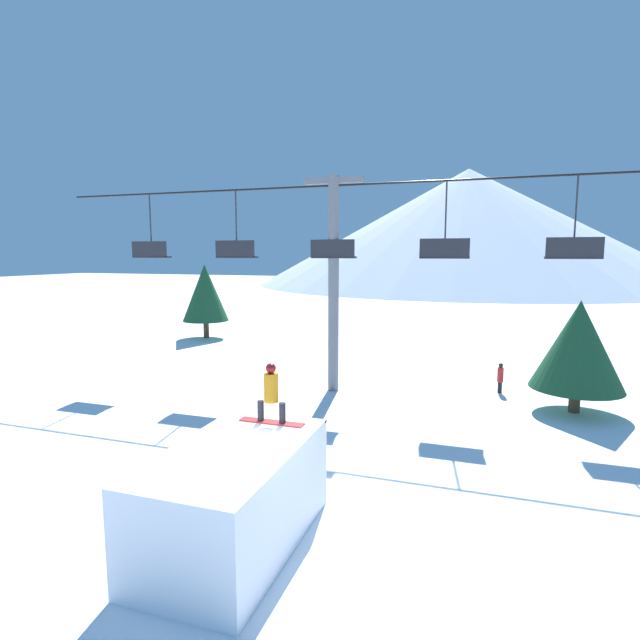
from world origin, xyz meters
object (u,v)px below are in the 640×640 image
Objects in this scene: snowboarder at (271,394)px; distant_skier at (500,377)px; snow_ramp at (235,497)px; pine_tree_near at (578,345)px.

snowboarder is 12.56m from distant_skier.
snow_ramp is at bearing -111.43° from distant_skier.
distant_skier is (5.07, 12.91, -0.30)m from snow_ramp.
distant_skier is at bearing 68.57° from snow_ramp.
snow_ramp is 2.24m from snowboarder.
distant_skier is at bearing 143.97° from pine_tree_near.
snow_ramp is at bearing -124.07° from pine_tree_near.
pine_tree_near is (7.43, 9.58, -0.17)m from snowboarder.
snowboarder is at bearing -127.77° from pine_tree_near.
snowboarder is at bearing -113.62° from distant_skier.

